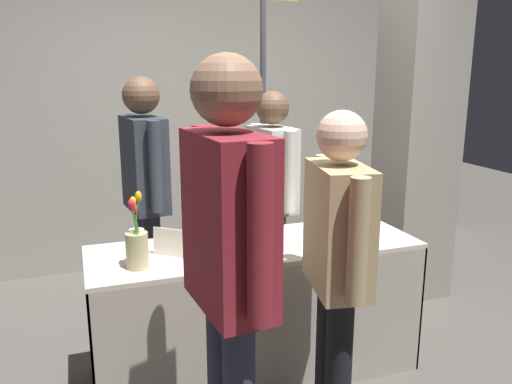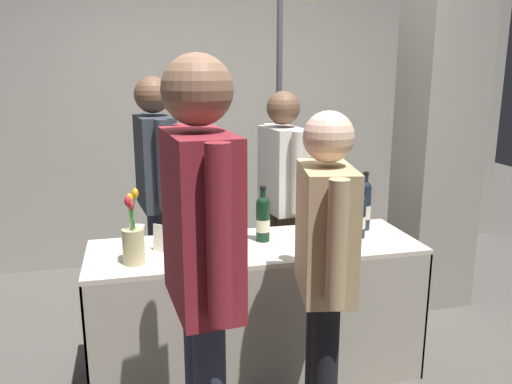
{
  "view_description": "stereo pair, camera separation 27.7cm",
  "coord_description": "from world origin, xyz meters",
  "px_view_note": "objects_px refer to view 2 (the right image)",
  "views": [
    {
      "loc": [
        -0.9,
        -2.54,
        1.72
      ],
      "look_at": [
        0.0,
        0.0,
        1.08
      ],
      "focal_mm": 36.19,
      "sensor_mm": 36.0,
      "label": 1
    },
    {
      "loc": [
        -0.63,
        -2.62,
        1.72
      ],
      "look_at": [
        0.0,
        0.0,
        1.08
      ],
      "focal_mm": 36.19,
      "sensor_mm": 36.0,
      "label": 2
    }
  ],
  "objects_px": {
    "concrete_pillar": "(443,79)",
    "booth_signpost": "(279,107)",
    "flower_vase": "(133,242)",
    "taster_foreground_right": "(201,253)",
    "tasting_table": "(256,287)",
    "display_bottle_0": "(365,205)",
    "wine_glass_near_vendor": "(138,233)",
    "featured_wine_bottle": "(360,215)",
    "vendor_presenter": "(156,181)"
  },
  "relations": [
    {
      "from": "tasting_table",
      "to": "taster_foreground_right",
      "type": "relative_size",
      "value": 1.02
    },
    {
      "from": "flower_vase",
      "to": "taster_foreground_right",
      "type": "distance_m",
      "value": 0.82
    },
    {
      "from": "concrete_pillar",
      "to": "flower_vase",
      "type": "bearing_deg",
      "value": -159.55
    },
    {
      "from": "tasting_table",
      "to": "concrete_pillar",
      "type": "bearing_deg",
      "value": 24.33
    },
    {
      "from": "tasting_table",
      "to": "booth_signpost",
      "type": "xyz_separation_m",
      "value": [
        0.43,
        1.07,
        0.92
      ]
    },
    {
      "from": "featured_wine_bottle",
      "to": "flower_vase",
      "type": "distance_m",
      "value": 1.27
    },
    {
      "from": "taster_foreground_right",
      "to": "flower_vase",
      "type": "bearing_deg",
      "value": 12.72
    },
    {
      "from": "flower_vase",
      "to": "booth_signpost",
      "type": "height_order",
      "value": "booth_signpost"
    },
    {
      "from": "vendor_presenter",
      "to": "taster_foreground_right",
      "type": "relative_size",
      "value": 0.95
    },
    {
      "from": "wine_glass_near_vendor",
      "to": "flower_vase",
      "type": "distance_m",
      "value": 0.21
    },
    {
      "from": "featured_wine_bottle",
      "to": "taster_foreground_right",
      "type": "bearing_deg",
      "value": -139.54
    },
    {
      "from": "featured_wine_bottle",
      "to": "display_bottle_0",
      "type": "relative_size",
      "value": 0.91
    },
    {
      "from": "featured_wine_bottle",
      "to": "wine_glass_near_vendor",
      "type": "height_order",
      "value": "featured_wine_bottle"
    },
    {
      "from": "vendor_presenter",
      "to": "taster_foreground_right",
      "type": "xyz_separation_m",
      "value": [
        0.08,
        -1.6,
        0.07
      ]
    },
    {
      "from": "concrete_pillar",
      "to": "vendor_presenter",
      "type": "relative_size",
      "value": 1.97
    },
    {
      "from": "wine_glass_near_vendor",
      "to": "display_bottle_0",
      "type": "bearing_deg",
      "value": 1.92
    },
    {
      "from": "display_bottle_0",
      "to": "flower_vase",
      "type": "xyz_separation_m",
      "value": [
        -1.35,
        -0.25,
        -0.04
      ]
    },
    {
      "from": "tasting_table",
      "to": "wine_glass_near_vendor",
      "type": "distance_m",
      "value": 0.72
    },
    {
      "from": "concrete_pillar",
      "to": "tasting_table",
      "type": "height_order",
      "value": "concrete_pillar"
    },
    {
      "from": "concrete_pillar",
      "to": "taster_foreground_right",
      "type": "relative_size",
      "value": 1.86
    },
    {
      "from": "display_bottle_0",
      "to": "flower_vase",
      "type": "height_order",
      "value": "flower_vase"
    },
    {
      "from": "tasting_table",
      "to": "taster_foreground_right",
      "type": "bearing_deg",
      "value": -115.18
    },
    {
      "from": "display_bottle_0",
      "to": "concrete_pillar",
      "type": "bearing_deg",
      "value": 34.35
    },
    {
      "from": "vendor_presenter",
      "to": "display_bottle_0",
      "type": "bearing_deg",
      "value": 56.0
    },
    {
      "from": "featured_wine_bottle",
      "to": "taster_foreground_right",
      "type": "xyz_separation_m",
      "value": [
        -1.02,
        -0.87,
        0.17
      ]
    },
    {
      "from": "tasting_table",
      "to": "booth_signpost",
      "type": "distance_m",
      "value": 1.48
    },
    {
      "from": "concrete_pillar",
      "to": "vendor_presenter",
      "type": "xyz_separation_m",
      "value": [
        -2.02,
        0.04,
        -0.64
      ]
    },
    {
      "from": "flower_vase",
      "to": "booth_signpost",
      "type": "relative_size",
      "value": 0.16
    },
    {
      "from": "flower_vase",
      "to": "featured_wine_bottle",
      "type": "bearing_deg",
      "value": 5.23
    },
    {
      "from": "wine_glass_near_vendor",
      "to": "concrete_pillar",
      "type": "bearing_deg",
      "value": 15.76
    },
    {
      "from": "concrete_pillar",
      "to": "vendor_presenter",
      "type": "bearing_deg",
      "value": 178.93
    },
    {
      "from": "concrete_pillar",
      "to": "taster_foreground_right",
      "type": "xyz_separation_m",
      "value": [
        -1.94,
        -1.57,
        -0.57
      ]
    },
    {
      "from": "tasting_table",
      "to": "booth_signpost",
      "type": "relative_size",
      "value": 0.76
    },
    {
      "from": "tasting_table",
      "to": "display_bottle_0",
      "type": "distance_m",
      "value": 0.82
    },
    {
      "from": "tasting_table",
      "to": "wine_glass_near_vendor",
      "type": "xyz_separation_m",
      "value": [
        -0.63,
        0.08,
        0.35
      ]
    },
    {
      "from": "display_bottle_0",
      "to": "vendor_presenter",
      "type": "height_order",
      "value": "vendor_presenter"
    },
    {
      "from": "wine_glass_near_vendor",
      "to": "booth_signpost",
      "type": "xyz_separation_m",
      "value": [
        1.06,
        0.99,
        0.58
      ]
    },
    {
      "from": "tasting_table",
      "to": "taster_foreground_right",
      "type": "height_order",
      "value": "taster_foreground_right"
    },
    {
      "from": "flower_vase",
      "to": "booth_signpost",
      "type": "xyz_separation_m",
      "value": [
        1.09,
        1.2,
        0.56
      ]
    },
    {
      "from": "concrete_pillar",
      "to": "tasting_table",
      "type": "relative_size",
      "value": 1.82
    },
    {
      "from": "vendor_presenter",
      "to": "booth_signpost",
      "type": "height_order",
      "value": "booth_signpost"
    },
    {
      "from": "wine_glass_near_vendor",
      "to": "booth_signpost",
      "type": "distance_m",
      "value": 1.57
    },
    {
      "from": "tasting_table",
      "to": "featured_wine_bottle",
      "type": "xyz_separation_m",
      "value": [
        0.61,
        -0.01,
        0.38
      ]
    },
    {
      "from": "concrete_pillar",
      "to": "taster_foreground_right",
      "type": "bearing_deg",
      "value": -141.01
    },
    {
      "from": "display_bottle_0",
      "to": "wine_glass_near_vendor",
      "type": "bearing_deg",
      "value": -178.08
    },
    {
      "from": "taster_foreground_right",
      "to": "featured_wine_bottle",
      "type": "bearing_deg",
      "value": -54.54
    },
    {
      "from": "concrete_pillar",
      "to": "booth_signpost",
      "type": "bearing_deg",
      "value": 160.44
    },
    {
      "from": "concrete_pillar",
      "to": "flower_vase",
      "type": "xyz_separation_m",
      "value": [
        -2.18,
        -0.81,
        -0.76
      ]
    },
    {
      "from": "wine_glass_near_vendor",
      "to": "taster_foreground_right",
      "type": "relative_size",
      "value": 0.07
    },
    {
      "from": "flower_vase",
      "to": "taster_foreground_right",
      "type": "bearing_deg",
      "value": -72.27
    }
  ]
}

